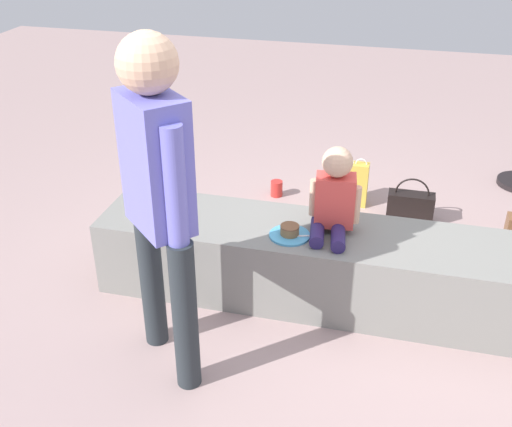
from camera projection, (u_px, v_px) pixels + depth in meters
The scene contains 10 objects.
ground_plane at pixel (351, 302), 3.49m from camera, with size 12.00×12.00×0.00m, color #A68A88.
concrete_ledge at pixel (354, 270), 3.39m from camera, with size 2.88×0.53×0.44m, color gray.
child_seated at pixel (334, 196), 3.22m from camera, with size 0.28×0.33×0.48m.
adult_standing at pixel (158, 185), 2.60m from camera, with size 0.38×0.37×1.63m.
cake_plate at pixel (290, 233), 3.27m from camera, with size 0.22×0.22×0.07m.
gift_bag at pixel (353, 184), 4.45m from camera, with size 0.21×0.10×0.37m.
water_bottle_near_gift at pixel (204, 216), 4.16m from camera, with size 0.06×0.06×0.22m.
water_bottle_far_side at pixel (322, 234), 3.97m from camera, with size 0.07×0.07×0.21m.
party_cup_red at pixel (277, 188), 4.62m from camera, with size 0.09×0.09×0.12m, color red.
handbag_black_leather at pixel (410, 206), 4.26m from camera, with size 0.32×0.12×0.33m.
Camera 1 is at (0.16, -2.86, 2.14)m, focal length 42.93 mm.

